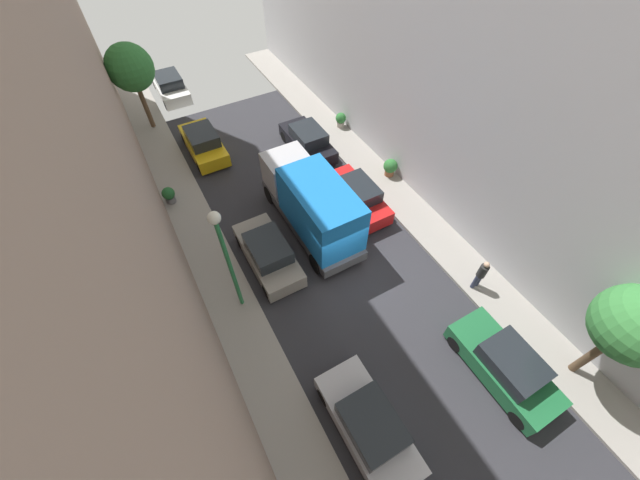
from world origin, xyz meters
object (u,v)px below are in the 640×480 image
object	(u,v)px
street_tree_0	(130,68)
potted_plant_1	(390,167)
parked_car_left_4	(203,143)
street_tree_1	(636,326)
parked_car_left_5	(170,86)
pedestrian	(481,274)
potted_plant_0	(341,119)
lamp_post	(225,250)
parked_car_right_1	(505,366)
parked_car_left_2	(369,425)
delivery_truck	(312,204)
parked_car_right_3	(308,141)
potted_plant_2	(169,195)
parked_car_right_2	(356,196)
parked_car_left_3	(268,253)

from	to	relation	value
street_tree_0	potted_plant_1	distance (m)	15.53
parked_car_left_4	street_tree_1	distance (m)	21.00
parked_car_left_5	pedestrian	size ratio (longest dim) A/B	2.44
street_tree_1	potted_plant_0	world-z (taller)	street_tree_1
parked_car_left_5	potted_plant_1	bearing A→B (deg)	-59.97
parked_car_left_4	street_tree_0	xyz separation A→B (m)	(-2.10, 4.08, 3.17)
parked_car_left_5	lamp_post	xyz separation A→B (m)	(-1.90, -17.88, 3.07)
street_tree_0	parked_car_right_1	bearing A→B (deg)	-71.23
parked_car_left_5	potted_plant_0	distance (m)	12.27
parked_car_left_2	parked_car_left_5	world-z (taller)	same
parked_car_left_2	potted_plant_1	world-z (taller)	parked_car_left_2
parked_car_left_5	parked_car_right_1	distance (m)	25.84
parked_car_left_2	street_tree_1	xyz separation A→B (m)	(7.86, -2.02, 3.03)
parked_car_left_2	delivery_truck	world-z (taller)	delivery_truck
parked_car_left_4	pedestrian	xyz separation A→B (m)	(7.23, -14.75, 0.35)
potted_plant_1	street_tree_1	bearing A→B (deg)	-91.94
pedestrian	street_tree_0	bearing A→B (deg)	116.36
parked_car_left_4	parked_car_left_5	size ratio (longest dim) A/B	1.00
parked_car_right_3	delivery_truck	xyz separation A→B (m)	(-2.70, -5.55, 1.07)
parked_car_right_1	pedestrian	xyz separation A→B (m)	(1.83, 3.24, 0.35)
delivery_truck	potted_plant_2	xyz separation A→B (m)	(-5.59, 5.16, -1.15)
potted_plant_0	potted_plant_2	world-z (taller)	potted_plant_0
parked_car_right_2	parked_car_left_5	bearing A→B (deg)	109.40
parked_car_left_4	potted_plant_2	size ratio (longest dim) A/B	4.64
parked_car_right_3	potted_plant_2	bearing A→B (deg)	-177.28
parked_car_left_5	lamp_post	world-z (taller)	lamp_post
pedestrian	parked_car_left_5	bearing A→B (deg)	108.17
parked_car_left_5	parked_car_right_2	distance (m)	16.26
parked_car_right_3	lamp_post	xyz separation A→B (m)	(-7.30, -7.79, 3.07)
potted_plant_0	pedestrian	bearing A→B (deg)	-94.67
parked_car_right_1	potted_plant_0	xyz separation A→B (m)	(2.89, 16.23, -0.07)
street_tree_1	potted_plant_0	distance (m)	17.76
pedestrian	parked_car_right_1	bearing A→B (deg)	-119.54
delivery_truck	lamp_post	distance (m)	5.49
potted_plant_1	pedestrian	bearing A→B (deg)	-97.65
parked_car_left_2	street_tree_1	world-z (taller)	street_tree_1
parked_car_right_3	potted_plant_1	bearing A→B (deg)	-55.80
parked_car_left_3	potted_plant_0	world-z (taller)	parked_car_left_3
parked_car_right_3	pedestrian	world-z (taller)	pedestrian
pedestrian	lamp_post	world-z (taller)	lamp_post
parked_car_left_3	potted_plant_0	distance (m)	11.13
parked_car_left_2	street_tree_1	distance (m)	8.66
parked_car_left_5	potted_plant_1	xyz separation A→B (m)	(8.27, -14.31, -0.02)
pedestrian	street_tree_1	distance (m)	5.26
parked_car_right_1	pedestrian	distance (m)	3.74
parked_car_left_2	parked_car_left_5	bearing A→B (deg)	90.00
parked_car_left_2	potted_plant_2	size ratio (longest dim) A/B	4.64
potted_plant_2	lamp_post	distance (m)	8.10
delivery_truck	potted_plant_1	distance (m)	5.83
parked_car_left_4	potted_plant_2	distance (m)	4.31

